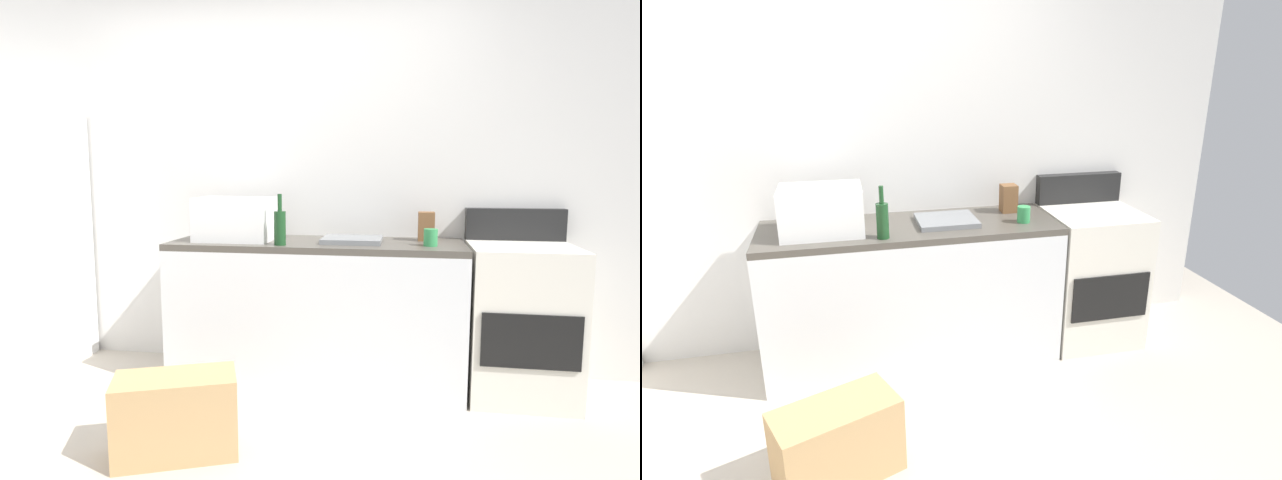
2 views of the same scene
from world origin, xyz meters
TOP-DOWN VIEW (x-y plane):
  - wall_back at (0.00, 1.55)m, footprint 5.00×0.10m
  - kitchen_counter at (0.30, 1.20)m, footprint 1.80×0.60m
  - refrigerator at (-1.75, 1.15)m, footprint 0.68×0.66m
  - stove_oven at (1.52, 1.21)m, footprint 0.60×0.61m
  - microwave at (-0.21, 1.16)m, footprint 0.46×0.34m
  - sink_basin at (0.52, 1.19)m, footprint 0.36×0.32m
  - wine_bottle at (0.12, 0.99)m, footprint 0.07×0.07m
  - coffee_mug at (0.99, 1.09)m, footprint 0.08×0.08m
  - knife_block at (0.97, 1.34)m, footprint 0.10×0.10m
  - cardboard_box_medium at (-0.20, 0.22)m, footprint 0.62×0.47m

SIDE VIEW (x-z plane):
  - cardboard_box_medium at x=-0.20m, z-range 0.00..0.38m
  - kitchen_counter at x=0.30m, z-range 0.00..0.90m
  - stove_oven at x=1.52m, z-range -0.08..1.02m
  - refrigerator at x=-1.75m, z-range 0.00..1.70m
  - sink_basin at x=0.52m, z-range 0.90..0.93m
  - coffee_mug at x=0.99m, z-range 0.90..1.00m
  - knife_block at x=0.97m, z-range 0.90..1.08m
  - wine_bottle at x=0.12m, z-range 0.86..1.16m
  - microwave at x=-0.21m, z-range 0.90..1.17m
  - wall_back at x=0.00m, z-range 0.00..2.60m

